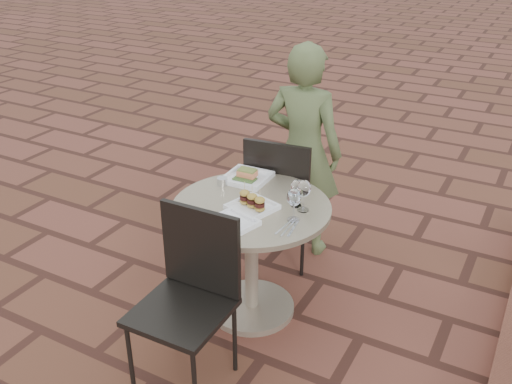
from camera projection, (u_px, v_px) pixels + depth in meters
The scene contains 14 objects.
ground at pixel (236, 296), 3.65m from camera, with size 60.00×60.00×0.00m, color brown.
cafe_table at pixel (251, 243), 3.31m from camera, with size 0.90×0.90×0.73m.
chair_far at pixel (282, 192), 3.75m from camera, with size 0.49×0.49×0.93m.
chair_near at pixel (191, 285), 2.82m from camera, with size 0.45×0.45×0.93m.
diner at pixel (303, 151), 3.86m from camera, with size 0.54×0.36×1.49m, color #4B5930.
plate_salmon at pixel (247, 177), 3.48m from camera, with size 0.27×0.27×0.07m.
plate_sliders at pixel (252, 204), 3.14m from camera, with size 0.28×0.28×0.15m.
plate_tuna at pixel (231, 223), 2.99m from camera, with size 0.28×0.28×0.03m.
wine_glass_right at pixel (294, 198), 2.99m from camera, with size 0.08×0.08×0.18m.
wine_glass_mid at pixel (297, 188), 3.14m from camera, with size 0.07×0.07×0.16m.
wine_glass_far at pixel (304, 189), 3.09m from camera, with size 0.08×0.08×0.18m.
steel_ramekin at pixel (222, 181), 3.42m from camera, with size 0.06×0.06×0.05m, color silver.
cutlery_set at pixel (289, 228), 2.97m from camera, with size 0.09×0.20×0.00m, color silver, non-canonical shape.
planter_curb at pixel (511, 340), 3.16m from camera, with size 0.12×3.00×0.15m, color brown.
Camera 1 is at (1.54, -2.54, 2.23)m, focal length 40.00 mm.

